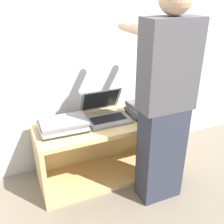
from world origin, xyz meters
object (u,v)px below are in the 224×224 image
(laptop_open, at_px, (106,113))
(laptop_stack_right, at_px, (149,108))
(laptop_stack_left, at_px, (63,125))
(person, at_px, (165,104))

(laptop_open, height_order, laptop_stack_right, laptop_open)
(laptop_stack_left, bearing_deg, laptop_stack_right, 0.05)
(person, bearing_deg, laptop_open, 120.93)
(laptop_stack_right, bearing_deg, laptop_stack_left, -179.95)
(laptop_open, height_order, person, person)
(laptop_open, relative_size, laptop_stack_left, 0.96)
(laptop_open, distance_m, laptop_stack_right, 0.41)
(laptop_open, xyz_separation_m, person, (0.28, -0.47, 0.23))
(person, bearing_deg, laptop_stack_left, 149.16)
(laptop_stack_left, xyz_separation_m, laptop_stack_right, (0.80, 0.00, 0.01))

